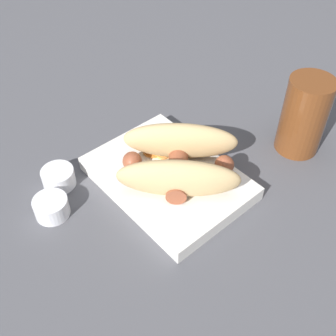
{
  "coord_description": "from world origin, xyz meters",
  "views": [
    {
      "loc": [
        0.33,
        -0.29,
        0.48
      ],
      "look_at": [
        0.0,
        0.0,
        0.03
      ],
      "focal_mm": 45.0,
      "sensor_mm": 36.0,
      "label": 1
    }
  ],
  "objects": [
    {
      "name": "sausage",
      "position": [
        0.01,
        0.02,
        0.04
      ],
      "size": [
        0.13,
        0.13,
        0.03
      ],
      "color": "brown",
      "rests_on": "food_tray"
    },
    {
      "name": "condiment_cup_near",
      "position": [
        -0.11,
        -0.13,
        0.01
      ],
      "size": [
        0.05,
        0.05,
        0.03
      ],
      "color": "white",
      "rests_on": "ground_plane"
    },
    {
      "name": "condiment_cup_far",
      "position": [
        -0.07,
        -0.16,
        0.01
      ],
      "size": [
        0.05,
        0.05,
        0.03
      ],
      "color": "white",
      "rests_on": "ground_plane"
    },
    {
      "name": "ground_plane",
      "position": [
        0.0,
        0.0,
        0.0
      ],
      "size": [
        3.0,
        3.0,
        0.0
      ],
      "primitive_type": "plane",
      "color": "#4C4C51"
    },
    {
      "name": "food_tray",
      "position": [
        0.0,
        0.0,
        0.01
      ],
      "size": [
        0.23,
        0.17,
        0.02
      ],
      "color": "silver",
      "rests_on": "ground_plane"
    },
    {
      "name": "pickled_veggies",
      "position": [
        -0.06,
        0.03,
        0.03
      ],
      "size": [
        0.08,
        0.07,
        0.01
      ],
      "color": "orange",
      "rests_on": "food_tray"
    },
    {
      "name": "drink_glass",
      "position": [
        0.08,
        0.22,
        0.07
      ],
      "size": [
        0.07,
        0.07,
        0.13
      ],
      "color": "brown",
      "rests_on": "ground_plane"
    },
    {
      "name": "bread_roll",
      "position": [
        0.01,
        0.01,
        0.05
      ],
      "size": [
        0.21,
        0.21,
        0.06
      ],
      "color": "tan",
      "rests_on": "food_tray"
    }
  ]
}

